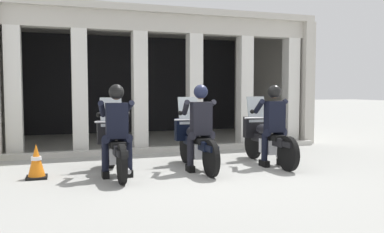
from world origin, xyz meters
The scene contains 10 objects.
ground_plane centered at (0.00, 3.00, 0.00)m, with size 80.00×80.00×0.00m, color #999993.
station_building centered at (0.15, 5.27, 2.15)m, with size 8.18×4.96×3.49m.
kerb_strip centered at (0.15, 2.37, 0.06)m, with size 7.68×0.24×0.12m, color #B7B5AD.
motorcycle_left centered at (-1.52, 0.25, 0.50)m, with size 0.62×2.04×1.35m.
police_officer_left centered at (-1.52, -0.03, 0.94)m, with size 0.63×0.61×1.58m.
motorcycle_center centered at (0.00, 0.28, 0.50)m, with size 0.62×2.04×1.35m.
police_officer_center centered at (0.00, -0.01, 0.94)m, with size 0.63×0.61×1.58m.
motorcycle_right centered at (1.52, 0.29, 0.50)m, with size 0.62×2.04×1.35m.
police_officer_right centered at (1.52, 0.01, 0.94)m, with size 0.63×0.61×1.58m.
traffic_cone_flank centered at (-2.82, 0.29, 0.29)m, with size 0.34×0.34×0.59m.
Camera 1 is at (-2.46, -6.86, 1.50)m, focal length 37.53 mm.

